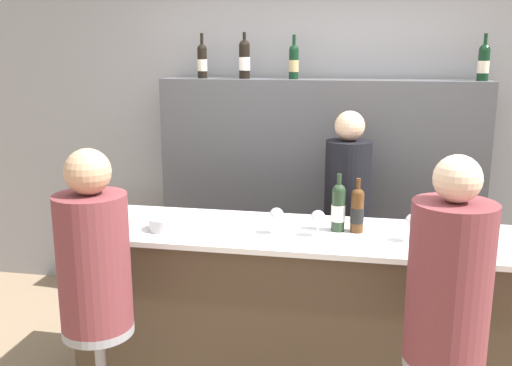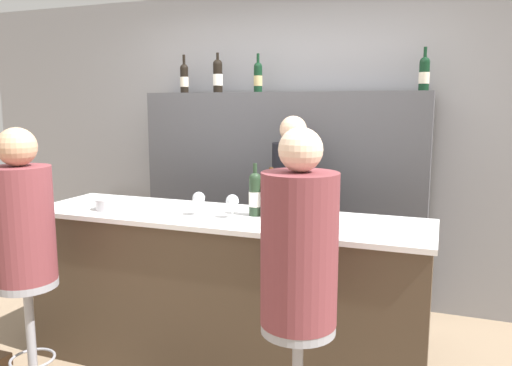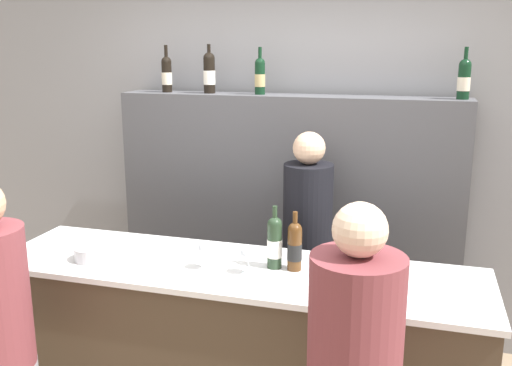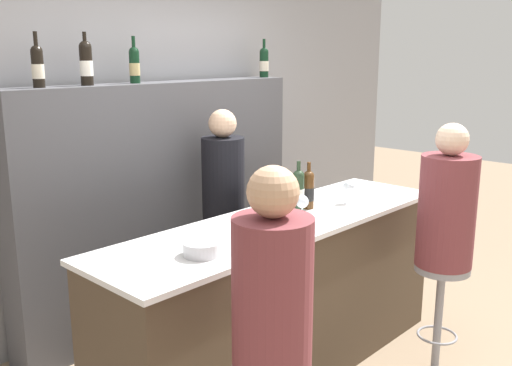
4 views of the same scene
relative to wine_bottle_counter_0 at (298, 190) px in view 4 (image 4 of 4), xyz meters
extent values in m
cube|color=gray|center=(-0.20, 1.34, 0.17)|extent=(6.40, 0.05, 2.60)
cube|color=#473828|center=(-0.20, -0.05, -0.65)|extent=(2.46, 0.63, 0.96)
cube|color=white|center=(-0.20, -0.05, -0.15)|extent=(2.50, 0.67, 0.03)
cube|color=#4C4C51|center=(-0.20, 1.11, -0.25)|extent=(2.33, 0.28, 1.76)
cylinder|color=#233823|center=(0.00, 0.00, -0.02)|extent=(0.07, 0.07, 0.23)
cylinder|color=white|center=(0.00, 0.00, -0.03)|extent=(0.08, 0.08, 0.09)
sphere|color=#233823|center=(0.00, 0.00, 0.09)|extent=(0.07, 0.07, 0.07)
cylinder|color=#233823|center=(0.00, 0.00, 0.15)|extent=(0.02, 0.02, 0.08)
cylinder|color=#4C2D14|center=(0.10, 0.00, -0.03)|extent=(0.07, 0.07, 0.21)
cylinder|color=black|center=(0.10, 0.00, -0.04)|extent=(0.07, 0.07, 0.08)
sphere|color=#4C2D14|center=(0.10, 0.00, 0.07)|extent=(0.07, 0.07, 0.07)
cylinder|color=#4C2D14|center=(0.10, 0.00, 0.13)|extent=(0.02, 0.02, 0.08)
cylinder|color=black|center=(-1.07, 1.11, 0.74)|extent=(0.07, 0.07, 0.21)
cylinder|color=beige|center=(-1.07, 1.11, 0.73)|extent=(0.07, 0.07, 0.08)
sphere|color=black|center=(-1.07, 1.11, 0.84)|extent=(0.07, 0.07, 0.07)
cylinder|color=black|center=(-1.07, 1.11, 0.90)|extent=(0.02, 0.02, 0.10)
cylinder|color=black|center=(-0.76, 1.11, 0.75)|extent=(0.08, 0.08, 0.24)
cylinder|color=white|center=(-0.76, 1.11, 0.74)|extent=(0.08, 0.08, 0.09)
sphere|color=black|center=(-0.76, 1.11, 0.87)|extent=(0.08, 0.08, 0.08)
cylinder|color=black|center=(-0.76, 1.11, 0.92)|extent=(0.02, 0.02, 0.08)
cylinder|color=black|center=(-0.39, 1.11, 0.73)|extent=(0.07, 0.07, 0.21)
cylinder|color=tan|center=(-0.39, 1.11, 0.72)|extent=(0.07, 0.07, 0.08)
sphere|color=black|center=(-0.39, 1.11, 0.84)|extent=(0.07, 0.07, 0.07)
cylinder|color=black|center=(-0.39, 1.11, 0.90)|extent=(0.02, 0.02, 0.09)
cylinder|color=black|center=(0.89, 1.11, 0.73)|extent=(0.07, 0.07, 0.20)
cylinder|color=beige|center=(0.89, 1.11, 0.72)|extent=(0.08, 0.08, 0.08)
sphere|color=black|center=(0.89, 1.11, 0.84)|extent=(0.07, 0.07, 0.07)
cylinder|color=black|center=(0.89, 1.11, 0.90)|extent=(0.02, 0.02, 0.09)
cylinder|color=silver|center=(-0.32, -0.11, -0.13)|extent=(0.06, 0.06, 0.00)
cylinder|color=silver|center=(-0.32, -0.11, -0.10)|extent=(0.01, 0.01, 0.07)
sphere|color=silver|center=(-0.32, -0.11, -0.03)|extent=(0.08, 0.08, 0.08)
cylinder|color=silver|center=(-0.10, -0.11, -0.13)|extent=(0.07, 0.07, 0.00)
cylinder|color=silver|center=(-0.10, -0.11, -0.10)|extent=(0.01, 0.01, 0.06)
sphere|color=silver|center=(-0.10, -0.11, -0.03)|extent=(0.08, 0.08, 0.08)
cylinder|color=silver|center=(0.39, -0.11, -0.13)|extent=(0.07, 0.07, 0.00)
cylinder|color=silver|center=(0.39, -0.11, -0.09)|extent=(0.01, 0.01, 0.07)
sphere|color=silver|center=(0.39, -0.11, -0.02)|extent=(0.08, 0.08, 0.08)
cylinder|color=#B7B7BC|center=(-0.93, -0.16, -0.10)|extent=(0.19, 0.19, 0.07)
cylinder|color=brown|center=(-1.07, -0.74, -0.11)|extent=(0.33, 0.33, 0.63)
sphere|color=tan|center=(-1.07, -0.74, 0.31)|extent=(0.21, 0.21, 0.21)
cylinder|color=gray|center=(0.49, -0.74, -0.80)|extent=(0.05, 0.05, 0.66)
torus|color=gray|center=(0.49, -0.74, -0.90)|extent=(0.25, 0.25, 0.02)
cylinder|color=gray|center=(0.49, -0.74, -0.45)|extent=(0.33, 0.33, 0.04)
cylinder|color=brown|center=(0.49, -0.74, -0.09)|extent=(0.34, 0.34, 0.68)
sphere|color=beige|center=(0.49, -0.74, 0.34)|extent=(0.19, 0.19, 0.19)
cylinder|color=black|center=(0.03, 0.71, -0.44)|extent=(0.30, 0.30, 1.39)
sphere|color=#D8AD8C|center=(0.03, 0.71, 0.35)|extent=(0.20, 0.20, 0.20)
camera|label=1|loc=(0.12, -3.02, 0.83)|focal=40.00mm
camera|label=2|loc=(1.05, -2.77, 0.53)|focal=35.00mm
camera|label=3|loc=(0.66, -2.60, 0.94)|focal=40.00mm
camera|label=4|loc=(-2.67, -2.17, 0.84)|focal=40.00mm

